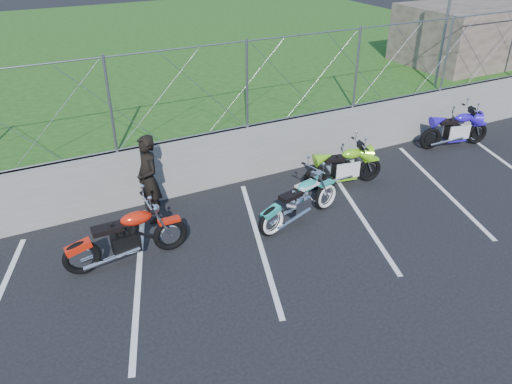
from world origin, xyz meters
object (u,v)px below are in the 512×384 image
cruiser_turquoise (301,202)px  sportbike_blue (456,131)px  naked_orange (128,238)px  person_standing (148,179)px  sportbike_green (344,168)px

cruiser_turquoise → sportbike_blue: bearing=-0.5°
cruiser_turquoise → naked_orange: bearing=162.1°
naked_orange → sportbike_blue: naked_orange is taller
person_standing → cruiser_turquoise: bearing=54.5°
cruiser_turquoise → naked_orange: size_ratio=0.95×
cruiser_turquoise → sportbike_blue: 5.93m
sportbike_green → person_standing: (-4.44, 0.59, 0.49)m
sportbike_blue → cruiser_turquoise: bearing=-154.4°
sportbike_green → person_standing: person_standing is taller
person_standing → sportbike_blue: bearing=82.2°
cruiser_turquoise → sportbike_green: cruiser_turquoise is taller
sportbike_green → cruiser_turquoise: bearing=-143.6°
naked_orange → person_standing: (0.78, 1.22, 0.45)m
naked_orange → sportbike_blue: size_ratio=1.12×
cruiser_turquoise → person_standing: size_ratio=1.16×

